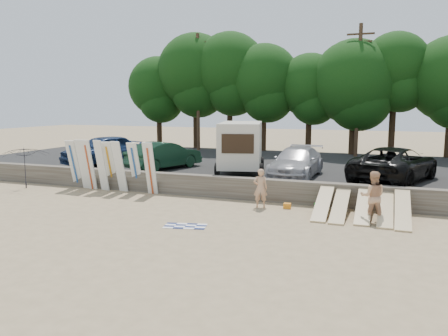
{
  "coord_description": "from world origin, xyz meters",
  "views": [
    {
      "loc": [
        3.97,
        -15.66,
        4.31
      ],
      "look_at": [
        -2.99,
        3.0,
        1.39
      ],
      "focal_mm": 35.0,
      "sensor_mm": 36.0,
      "label": 1
    }
  ],
  "objects": [
    {
      "name": "surfboard_upright_6",
      "position": [
        -7.51,
        2.65,
        1.25
      ],
      "size": [
        0.6,
        0.91,
        2.49
      ],
      "primitive_type": "cube",
      "rotation": [
        0.31,
        0.0,
        0.12
      ],
      "color": "white",
      "rests_on": "ground"
    },
    {
      "name": "seawall",
      "position": [
        0.0,
        3.0,
        0.5
      ],
      "size": [
        44.0,
        0.5,
        1.0
      ],
      "primitive_type": "cube",
      "color": "#6B6356",
      "rests_on": "ground"
    },
    {
      "name": "utility_poles",
      "position": [
        2.0,
        16.0,
        5.43
      ],
      "size": [
        25.8,
        0.26,
        9.0
      ],
      "color": "#473321",
      "rests_on": "parking_lot"
    },
    {
      "name": "surfboard_upright_7",
      "position": [
        -6.52,
        2.38,
        1.27
      ],
      "size": [
        0.56,
        0.7,
        2.54
      ],
      "primitive_type": "cube",
      "rotation": [
        0.23,
        0.0,
        0.09
      ],
      "color": "white",
      "rests_on": "ground"
    },
    {
      "name": "treeline",
      "position": [
        -0.34,
        17.47,
        6.44
      ],
      "size": [
        33.09,
        6.68,
        9.35
      ],
      "color": "#382616",
      "rests_on": "parking_lot"
    },
    {
      "name": "ground",
      "position": [
        0.0,
        0.0,
        0.0
      ],
      "size": [
        120.0,
        120.0,
        0.0
      ],
      "primitive_type": "plane",
      "color": "tan",
      "rests_on": "ground"
    },
    {
      "name": "car_0",
      "position": [
        -12.13,
        6.48,
        1.58
      ],
      "size": [
        3.68,
        5.56,
        1.76
      ],
      "primitive_type": "imported",
      "rotation": [
        0.0,
        0.0,
        -0.34
      ],
      "color": "navy",
      "rests_on": "parking_lot"
    },
    {
      "name": "surfboard_upright_4",
      "position": [
        -8.96,
        2.64,
        1.25
      ],
      "size": [
        0.61,
        0.9,
        2.5
      ],
      "primitive_type": "cube",
      "rotation": [
        0.31,
        0.0,
        0.14
      ],
      "color": "white",
      "rests_on": "ground"
    },
    {
      "name": "beachgoer_a",
      "position": [
        -0.88,
        1.74,
        0.82
      ],
      "size": [
        0.68,
        0.53,
        1.65
      ],
      "primitive_type": "imported",
      "rotation": [
        0.0,
        0.0,
        3.39
      ],
      "color": "tan",
      "rests_on": "ground"
    },
    {
      "name": "gear_bag",
      "position": [
        0.24,
        1.91,
        0.11
      ],
      "size": [
        0.31,
        0.27,
        0.22
      ],
      "primitive_type": "cube",
      "rotation": [
        0.0,
        0.0,
        0.06
      ],
      "color": "orange",
      "rests_on": "ground"
    },
    {
      "name": "box_trailer",
      "position": [
        -3.25,
        6.25,
        2.19
      ],
      "size": [
        3.16,
        4.56,
        2.66
      ],
      "rotation": [
        0.0,
        0.0,
        0.25
      ],
      "color": "beige",
      "rests_on": "parking_lot"
    },
    {
      "name": "car_3",
      "position": [
        4.4,
        6.27,
        1.51
      ],
      "size": [
        4.49,
        6.42,
        1.63
      ],
      "primitive_type": "imported",
      "rotation": [
        0.0,
        0.0,
        2.8
      ],
      "color": "black",
      "rests_on": "parking_lot"
    },
    {
      "name": "beachgoer_b",
      "position": [
        3.61,
        1.04,
        0.94
      ],
      "size": [
        0.99,
        0.82,
        1.88
      ],
      "primitive_type": "imported",
      "rotation": [
        0.0,
        0.0,
        3.26
      ],
      "color": "tan",
      "rests_on": "ground"
    },
    {
      "name": "beach_umbrella",
      "position": [
        -13.37,
        1.57,
        1.08
      ],
      "size": [
        3.12,
        3.09,
        2.16
      ],
      "primitive_type": "imported",
      "rotation": [
        0.0,
        0.0,
        1.18
      ],
      "color": "black",
      "rests_on": "ground"
    },
    {
      "name": "surfboard_low_4",
      "position": [
        4.67,
        1.34,
        0.48
      ],
      "size": [
        0.56,
        2.89,
        0.96
      ],
      "primitive_type": "cube",
      "rotation": [
        0.3,
        0.0,
        0.0
      ],
      "color": "#D0B683",
      "rests_on": "ground"
    },
    {
      "name": "surfboard_low_3",
      "position": [
        4.08,
        1.49,
        0.43
      ],
      "size": [
        0.56,
        2.91,
        0.86
      ],
      "primitive_type": "cube",
      "rotation": [
        0.27,
        0.0,
        0.0
      ],
      "color": "#D0B683",
      "rests_on": "ground"
    },
    {
      "name": "surfboard_upright_5",
      "position": [
        -8.25,
        2.4,
        1.27
      ],
      "size": [
        0.55,
        0.68,
        2.55
      ],
      "primitive_type": "cube",
      "rotation": [
        0.23,
        0.0,
        -0.08
      ],
      "color": "white",
      "rests_on": "ground"
    },
    {
      "name": "surfboard_low_0",
      "position": [
        1.76,
        1.51,
        0.48
      ],
      "size": [
        0.56,
        2.88,
        0.97
      ],
      "primitive_type": "cube",
      "rotation": [
        0.3,
        0.0,
        0.0
      ],
      "color": "#D0B683",
      "rests_on": "ground"
    },
    {
      "name": "parking_lot",
      "position": [
        0.0,
        10.5,
        0.35
      ],
      "size": [
        44.0,
        14.5,
        0.7
      ],
      "primitive_type": "cube",
      "color": "#282828",
      "rests_on": "ground"
    },
    {
      "name": "surfboard_low_2",
      "position": [
        3.3,
        1.58,
        0.49
      ],
      "size": [
        0.56,
        2.88,
        0.98
      ],
      "primitive_type": "cube",
      "rotation": [
        0.31,
        0.0,
        0.0
      ],
      "color": "#D0B683",
      "rests_on": "ground"
    },
    {
      "name": "car_2",
      "position": [
        -0.18,
        5.83,
        1.43
      ],
      "size": [
        2.24,
        5.12,
        1.47
      ],
      "primitive_type": "imported",
      "rotation": [
        0.0,
        0.0,
        -0.04
      ],
      "color": "#A8A7AC",
      "rests_on": "parking_lot"
    },
    {
      "name": "car_1",
      "position": [
        -7.71,
        6.02,
        1.46
      ],
      "size": [
        3.02,
        4.87,
        1.52
      ],
      "primitive_type": "imported",
      "rotation": [
        0.0,
        0.0,
        2.81
      ],
      "color": "#11301F",
      "rests_on": "parking_lot"
    },
    {
      "name": "surfboard_upright_2",
      "position": [
        -10.03,
        2.38,
        1.28
      ],
      "size": [
        0.52,
        0.59,
        2.56
      ],
      "primitive_type": "cube",
      "rotation": [
        0.2,
        0.0,
        -0.04
      ],
      "color": "white",
      "rests_on": "ground"
    },
    {
      "name": "surfboard_low_1",
      "position": [
        2.42,
        1.44,
        0.43
      ],
      "size": [
        0.56,
        2.91,
        0.87
      ],
      "primitive_type": "cube",
      "rotation": [
        0.27,
        0.0,
        0.0
      ],
      "color": "#D0B683",
      "rests_on": "ground"
    },
    {
      "name": "surfboard_upright_1",
      "position": [
        -10.45,
        2.45,
        1.28
      ],
      "size": [
        0.52,
        0.63,
        2.55
      ],
      "primitive_type": "cube",
      "rotation": [
        0.22,
        0.0,
        -0.03
      ],
      "color": "white",
      "rests_on": "ground"
    },
    {
      "name": "surfboard_upright_0",
      "position": [
        -11.07,
        2.52,
        1.25
      ],
      "size": [
        0.63,
        0.89,
        2.5
      ],
      "primitive_type": "cube",
      "rotation": [
        0.3,
        0.0,
        0.16
      ],
      "color": "white",
      "rests_on": "ground"
    },
    {
      "name": "cooler",
      "position": [
        1.57,
        2.0,
        0.16
      ],
      "size": [
        0.45,
        0.4,
        0.32
      ],
      "primitive_type": "cube",
      "rotation": [
        0.0,
        0.0,
        -0.32
      ],
      "color": "#24862C",
      "rests_on": "ground"
    },
    {
      "name": "surfboard_upright_3",
      "position": [
        -9.28,
        2.36,
        1.28
      ],
      "size": [
        0.57,
        0.6,
        2.57
      ],
      "primitive_type": "cube",
      "rotation": [
        0.18,
        0.0,
        -0.15
      ],
      "color": "white",
      "rests_on": "ground"
    },
    {
      "name": "beach_towel",
      "position": [
        -2.59,
        -2.0,
        0.01
      ],
      "size": [
        1.8,
        1.8,
        0.0
      ],
      "primitive_type": "plane",
      "rotation": [
        0.0,
        0.0,
        0.23
      ],
      "color": "white",
      "rests_on": "ground"
    }
  ]
}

